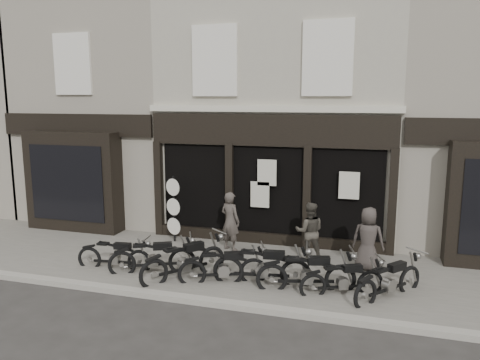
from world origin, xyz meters
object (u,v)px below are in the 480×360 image
(man_right, at_px, (368,239))
(motorcycle_3, at_px, (224,270))
(motorcycle_0, at_px, (115,258))
(motorcycle_6, at_px, (343,282))
(man_left, at_px, (230,221))
(man_centre, at_px, (310,231))
(motorcycle_2, at_px, (185,264))
(motorcycle_7, at_px, (389,284))
(motorcycle_4, at_px, (263,270))
(advert_sign_post, at_px, (174,212))
(motorcycle_5, at_px, (307,276))
(motorcycle_1, at_px, (153,260))

(man_right, bearing_deg, motorcycle_3, 36.42)
(motorcycle_0, height_order, motorcycle_6, motorcycle_0)
(man_left, relative_size, man_centre, 1.07)
(motorcycle_3, bearing_deg, man_right, 6.74)
(motorcycle_2, bearing_deg, motorcycle_3, -53.37)
(motorcycle_2, height_order, man_left, man_left)
(man_centre, bearing_deg, motorcycle_3, 39.84)
(motorcycle_0, bearing_deg, motorcycle_3, -8.32)
(motorcycle_0, bearing_deg, man_centre, 16.34)
(motorcycle_7, bearing_deg, motorcycle_3, 132.79)
(motorcycle_4, distance_m, man_left, 2.59)
(motorcycle_6, height_order, man_right, man_right)
(motorcycle_6, distance_m, man_left, 3.95)
(man_centre, bearing_deg, motorcycle_0, 12.50)
(motorcycle_2, height_order, motorcycle_6, motorcycle_2)
(man_centre, relative_size, advert_sign_post, 0.74)
(motorcycle_5, xyz_separation_m, man_right, (1.25, 1.64, 0.49))
(motorcycle_6, bearing_deg, motorcycle_5, 156.66)
(motorcycle_1, distance_m, advert_sign_post, 2.54)
(motorcycle_1, relative_size, motorcycle_2, 1.01)
(man_left, bearing_deg, advert_sign_post, 13.02)
(motorcycle_6, relative_size, man_right, 1.12)
(motorcycle_2, xyz_separation_m, motorcycle_7, (4.67, 0.19, -0.04))
(man_centre, xyz_separation_m, man_right, (1.49, -0.31, 0.02))
(motorcycle_1, xyz_separation_m, motorcycle_3, (1.87, -0.12, -0.01))
(motorcycle_5, distance_m, motorcycle_7, 1.75)
(motorcycle_3, height_order, motorcycle_7, motorcycle_7)
(motorcycle_5, bearing_deg, motorcycle_0, 165.18)
(motorcycle_0, xyz_separation_m, motorcycle_1, (1.05, 0.04, 0.03))
(man_right, height_order, advert_sign_post, advert_sign_post)
(motorcycle_5, height_order, man_left, man_left)
(motorcycle_7, bearing_deg, motorcycle_6, 135.22)
(man_centre, relative_size, man_right, 0.97)
(motorcycle_1, bearing_deg, motorcycle_7, -24.78)
(man_centre, bearing_deg, motorcycle_6, 107.18)
(man_centre, height_order, man_right, man_right)
(motorcycle_0, xyz_separation_m, man_centre, (4.61, 1.97, 0.52))
(motorcycle_4, xyz_separation_m, advert_sign_post, (-3.30, 2.36, 0.58))
(motorcycle_6, bearing_deg, motorcycle_3, 157.70)
(motorcycle_1, relative_size, advert_sign_post, 0.95)
(motorcycle_5, relative_size, man_centre, 1.41)
(motorcycle_3, height_order, advert_sign_post, advert_sign_post)
(motorcycle_2, bearing_deg, motorcycle_1, 121.36)
(motorcycle_1, xyz_separation_m, motorcycle_6, (4.58, -0.01, -0.04))
(motorcycle_0, distance_m, advert_sign_post, 2.58)
(motorcycle_3, height_order, man_right, man_right)
(advert_sign_post, bearing_deg, man_left, 8.88)
(motorcycle_6, bearing_deg, man_centre, 93.21)
(motorcycle_0, distance_m, man_right, 6.34)
(man_left, bearing_deg, motorcycle_2, 100.55)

